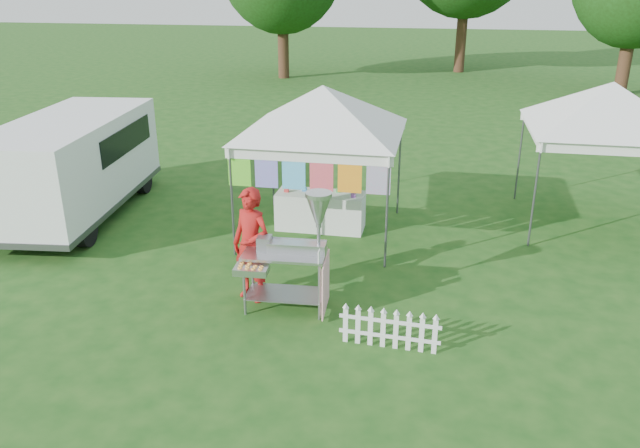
# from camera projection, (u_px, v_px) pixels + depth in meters

# --- Properties ---
(ground) EXTENTS (120.00, 120.00, 0.00)m
(ground) POSITION_uv_depth(u_px,v_px,m) (280.00, 316.00, 9.66)
(ground) COLOR #194A15
(ground) RESTS_ON ground
(canopy_main) EXTENTS (4.24, 4.24, 3.45)m
(canopy_main) POSITION_uv_depth(u_px,v_px,m) (323.00, 86.00, 11.75)
(canopy_main) COLOR #59595E
(canopy_main) RESTS_ON ground
(canopy_right) EXTENTS (4.24, 4.24, 3.45)m
(canopy_right) POSITION_uv_depth(u_px,v_px,m) (614.00, 82.00, 12.14)
(canopy_right) COLOR #59595E
(canopy_right) RESTS_ON ground
(donut_cart) EXTENTS (1.39, 1.03, 1.95)m
(donut_cart) POSITION_uv_depth(u_px,v_px,m) (297.00, 243.00, 9.43)
(donut_cart) COLOR gray
(donut_cart) RESTS_ON ground
(vendor) EXTENTS (0.80, 0.68, 1.87)m
(vendor) POSITION_uv_depth(u_px,v_px,m) (251.00, 245.00, 9.89)
(vendor) COLOR #A61614
(vendor) RESTS_ON ground
(cargo_van) EXTENTS (2.62, 5.34, 2.14)m
(cargo_van) POSITION_uv_depth(u_px,v_px,m) (75.00, 163.00, 13.48)
(cargo_van) COLOR white
(cargo_van) RESTS_ON ground
(picket_fence) EXTENTS (1.44, 0.10, 0.56)m
(picket_fence) POSITION_uv_depth(u_px,v_px,m) (389.00, 330.00, 8.74)
(picket_fence) COLOR white
(picket_fence) RESTS_ON ground
(display_table) EXTENTS (1.80, 0.70, 0.77)m
(display_table) POSITION_uv_depth(u_px,v_px,m) (320.00, 211.00, 12.91)
(display_table) COLOR white
(display_table) RESTS_ON ground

